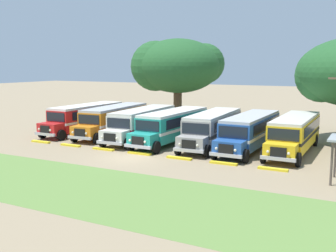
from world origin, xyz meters
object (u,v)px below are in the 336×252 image
at_px(parked_bus_slot_1, 114,119).
at_px(parked_bus_slot_5, 250,130).
at_px(parked_bus_slot_4, 213,127).
at_px(parked_bus_slot_3, 172,125).
at_px(broad_shade_tree, 177,66).
at_px(parked_bus_slot_2, 142,122).
at_px(parked_bus_slot_6, 295,132).
at_px(parked_bus_slot_0, 86,117).

bearing_deg(parked_bus_slot_1, parked_bus_slot_5, 83.33).
relative_size(parked_bus_slot_1, parked_bus_slot_4, 1.00).
height_order(parked_bus_slot_3, broad_shade_tree, broad_shade_tree).
bearing_deg(parked_bus_slot_1, broad_shade_tree, 172.85).
relative_size(parked_bus_slot_2, parked_bus_slot_4, 1.00).
xyz_separation_m(parked_bus_slot_3, parked_bus_slot_5, (7.07, 0.25, 0.00)).
bearing_deg(parked_bus_slot_3, broad_shade_tree, -153.99).
bearing_deg(parked_bus_slot_6, parked_bus_slot_0, -90.33).
distance_m(parked_bus_slot_5, parked_bus_slot_6, 3.51).
height_order(parked_bus_slot_3, parked_bus_slot_4, same).
bearing_deg(parked_bus_slot_4, parked_bus_slot_1, -95.84).
height_order(parked_bus_slot_2, broad_shade_tree, broad_shade_tree).
bearing_deg(parked_bus_slot_2, broad_shade_tree, -170.86).
bearing_deg(parked_bus_slot_2, parked_bus_slot_3, 83.20).
relative_size(parked_bus_slot_5, broad_shade_tree, 0.96).
distance_m(parked_bus_slot_2, parked_bus_slot_5, 10.35).
relative_size(parked_bus_slot_0, parked_bus_slot_5, 1.00).
xyz_separation_m(parked_bus_slot_1, parked_bus_slot_6, (17.56, -0.03, 0.00)).
xyz_separation_m(parked_bus_slot_4, broad_shade_tree, (-10.01, 13.18, 5.21)).
bearing_deg(parked_bus_slot_2, parked_bus_slot_4, 88.95).
xyz_separation_m(parked_bus_slot_1, broad_shade_tree, (0.69, 12.79, 5.21)).
distance_m(parked_bus_slot_2, parked_bus_slot_6, 13.83).
height_order(parked_bus_slot_1, parked_bus_slot_2, same).
relative_size(parked_bus_slot_0, parked_bus_slot_1, 0.99).
bearing_deg(parked_bus_slot_0, parked_bus_slot_5, 88.92).
relative_size(parked_bus_slot_4, broad_shade_tree, 0.97).
relative_size(parked_bus_slot_2, parked_bus_slot_3, 1.01).
xyz_separation_m(parked_bus_slot_0, broad_shade_tree, (4.22, 12.82, 5.21)).
distance_m(parked_bus_slot_1, parked_bus_slot_5, 14.12).
xyz_separation_m(parked_bus_slot_5, parked_bus_slot_6, (3.46, 0.61, 0.00)).
distance_m(parked_bus_slot_0, parked_bus_slot_5, 17.64).
xyz_separation_m(parked_bus_slot_3, parked_bus_slot_6, (10.53, 0.86, 0.00)).
bearing_deg(parked_bus_slot_4, parked_bus_slot_6, 89.32).
distance_m(parked_bus_slot_3, parked_bus_slot_4, 3.70).
bearing_deg(parked_bus_slot_4, parked_bus_slot_2, -91.12).
relative_size(parked_bus_slot_0, parked_bus_slot_2, 0.99).
bearing_deg(broad_shade_tree, parked_bus_slot_6, -37.22).
distance_m(parked_bus_slot_4, parked_bus_slot_5, 3.41).
xyz_separation_m(parked_bus_slot_2, broad_shade_tree, (-3.06, 13.50, 5.21)).
height_order(parked_bus_slot_1, parked_bus_slot_6, same).
relative_size(parked_bus_slot_3, broad_shade_tree, 0.96).
bearing_deg(parked_bus_slot_3, parked_bus_slot_1, -96.12).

